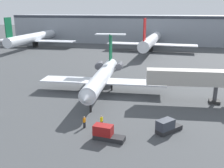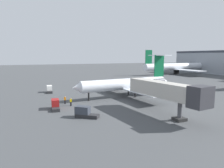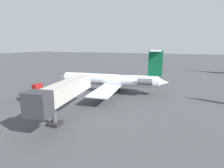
{
  "view_description": "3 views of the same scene",
  "coord_description": "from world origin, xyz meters",
  "views": [
    {
      "loc": [
        15.95,
        -45.64,
        15.9
      ],
      "look_at": [
        4.62,
        0.05,
        2.22
      ],
      "focal_mm": 41.33,
      "sensor_mm": 36.0,
      "label": 1
    },
    {
      "loc": [
        48.78,
        -22.39,
        10.46
      ],
      "look_at": [
        3.01,
        -3.06,
        3.57
      ],
      "focal_mm": 33.25,
      "sensor_mm": 36.0,
      "label": 2
    },
    {
      "loc": [
        44.28,
        17.46,
        11.94
      ],
      "look_at": [
        3.01,
        1.64,
        2.37
      ],
      "focal_mm": 29.69,
      "sensor_mm": 36.0,
      "label": 3
    }
  ],
  "objects": [
    {
      "name": "ground_crew_loader",
      "position": [
        6.57,
        -13.88,
        0.86
      ],
      "size": [
        0.31,
        0.43,
        1.69
      ],
      "color": "black",
      "rests_on": "ground_plane"
    },
    {
      "name": "baggage_tug_spare",
      "position": [
        15.52,
        -13.39,
        0.84
      ],
      "size": [
        3.61,
        3.98,
        1.9
      ],
      "color": "#262628",
      "rests_on": "ground_plane"
    },
    {
      "name": "ground_crew_marshaller",
      "position": [
        4.31,
        -14.68,
        0.86
      ],
      "size": [
        0.31,
        0.43,
        1.69
      ],
      "color": "black",
      "rests_on": "ground_plane"
    },
    {
      "name": "regional_jet",
      "position": [
        2.36,
        1.64,
        3.36
      ],
      "size": [
        25.05,
        27.98,
        10.57
      ],
      "color": "silver",
      "rests_on": "ground_plane"
    },
    {
      "name": "ground_plane",
      "position": [
        0.0,
        0.0,
        -0.05
      ],
      "size": [
        400.0,
        400.0,
        0.1
      ],
      "primitive_type": "cube",
      "color": "#424447"
    },
    {
      "name": "jet_bridge",
      "position": [
        20.67,
        -0.09,
        4.43
      ],
      "size": [
        17.09,
        4.99,
        6.12
      ],
      "color": "#B7B2A8",
      "rests_on": "ground_plane"
    },
    {
      "name": "baggage_tug_lead",
      "position": [
        8.09,
        -17.22,
        0.84
      ],
      "size": [
        4.11,
        1.75,
        1.9
      ],
      "color": "#262628",
      "rests_on": "ground_plane"
    },
    {
      "name": "baggage_tug_trailing",
      "position": [
        -11.69,
        -16.17,
        0.84
      ],
      "size": [
        4.1,
        1.7,
        1.9
      ],
      "color": "#262628",
      "rests_on": "ground_plane"
    }
  ]
}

